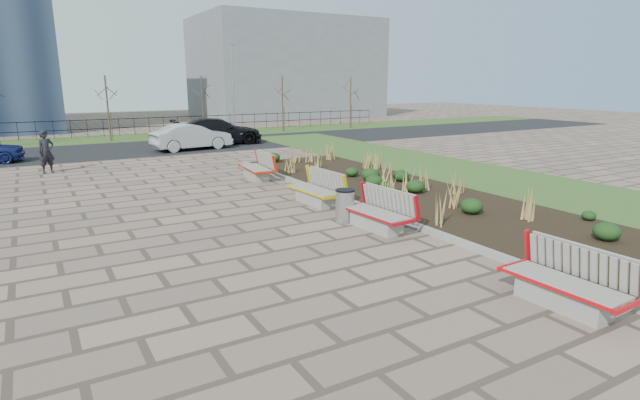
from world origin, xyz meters
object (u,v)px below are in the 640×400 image
bench_b (376,210)px  pedestrian (46,152)px  bench_d (256,166)px  bench_a (565,279)px  car_silver (192,137)px  bench_c (315,188)px  car_black (218,131)px  lamp_east (233,91)px  litter_bin (345,206)px

bench_b → pedestrian: pedestrian is taller
bench_d → pedestrian: (-6.87, 5.55, 0.38)m
bench_a → bench_b: 5.23m
pedestrian → car_silver: (7.17, 4.03, -0.15)m
bench_d → bench_a: bearing=-85.2°
bench_c → car_black: bearing=78.8°
bench_a → car_silver: (0.30, 22.56, 0.23)m
bench_a → car_silver: 22.57m
bench_b → car_silver: 17.34m
bench_a → bench_c: 8.37m
bench_a → bench_c: size_ratio=1.00×
pedestrian → car_silver: size_ratio=0.41×
car_black → pedestrian: bearing=129.5°
bench_b → bench_a: bearing=-93.9°
bench_b → car_silver: (0.30, 17.34, 0.23)m
bench_b → bench_c: 3.14m
bench_d → lamp_east: 16.49m
car_silver → lamp_east: 7.91m
bench_d → litter_bin: (-0.28, -6.74, -0.07)m
litter_bin → car_black: size_ratio=0.16×
car_black → bench_a: bearing=-177.7°
bench_c → pedestrian: pedestrian is taller
bench_d → car_silver: car_silver is taller
litter_bin → pedestrian: bearing=118.2°
bench_b → bench_d: same height
bench_d → car_silver: bearing=93.0°
car_silver → lamp_east: size_ratio=0.72×
car_black → lamp_east: size_ratio=0.88×
bench_b → litter_bin: size_ratio=2.43×
litter_bin → pedestrian: pedestrian is taller
lamp_east → bench_a: bearing=-100.0°
bench_d → car_silver: 9.59m
lamp_east → litter_bin: bearing=-103.4°
bench_b → bench_c: same height
bench_d → litter_bin: bench_d is taller
pedestrian → lamp_east: bearing=18.5°
litter_bin → lamp_east: lamp_east is taller
car_silver → car_black: car_black is taller
bench_c → litter_bin: 2.14m
bench_c → bench_d: size_ratio=1.00×
bench_a → car_silver: size_ratio=0.49×
bench_b → bench_d: 7.76m
bench_a → litter_bin: bench_a is taller
bench_c → lamp_east: lamp_east is taller
bench_b → car_black: car_black is taller
pedestrian → bench_b: bearing=-84.2°
bench_c → car_silver: size_ratio=0.49×
bench_c → bench_d: 4.62m
bench_b → car_black: (2.35, 19.01, 0.29)m
bench_c → pedestrian: (-6.87, 10.16, 0.38)m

